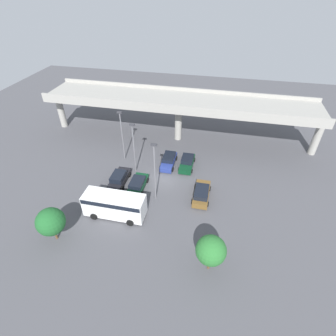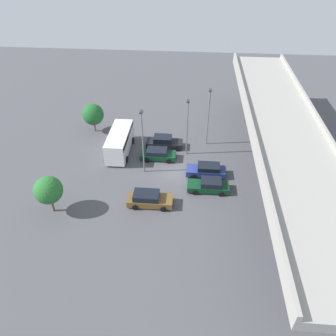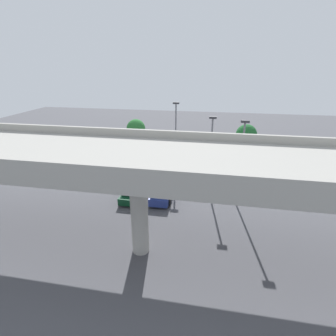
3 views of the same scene
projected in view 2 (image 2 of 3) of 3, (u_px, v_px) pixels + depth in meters
ground_plane at (176, 173)px, 39.83m from camera, size 93.38×93.38×0.00m
highway_overpass at (284, 130)px, 35.11m from camera, size 44.74×7.57×7.80m
parked_car_0 at (164, 142)px, 44.04m from camera, size 2.06×4.83×1.61m
parked_car_1 at (158, 154)px, 41.87m from camera, size 2.08×4.49×1.40m
parked_car_2 at (206, 170)px, 39.11m from camera, size 2.03×4.63×1.50m
parked_car_3 at (209, 185)px, 36.92m from camera, size 2.08×4.68×1.44m
parked_car_4 at (149, 199)px, 35.01m from camera, size 2.15×4.83×1.55m
shuttle_bus at (119, 141)px, 42.47m from camera, size 7.21×2.79×2.93m
lamp_post_near_aisle at (209, 113)px, 42.32m from camera, size 0.70×0.35×7.93m
lamp_post_mid_lot at (187, 124)px, 40.45m from camera, size 0.70×0.35×7.66m
lamp_post_by_overpass at (143, 138)px, 37.21m from camera, size 0.70×0.35×8.21m
tree_front_left at (93, 114)px, 46.22m from camera, size 3.01×3.01×4.20m
tree_front_right at (48, 190)px, 32.94m from camera, size 2.91×2.91×4.33m
traffic_cone at (134, 197)px, 35.93m from camera, size 0.44×0.44×0.70m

